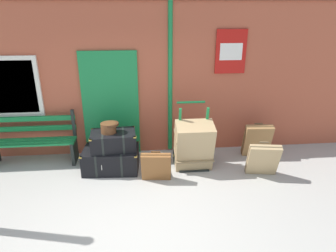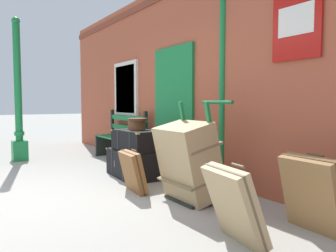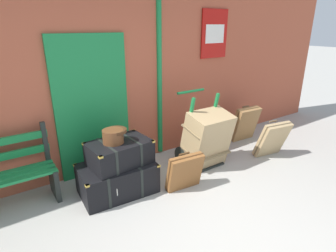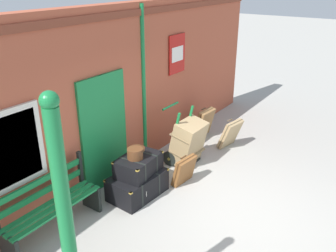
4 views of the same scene
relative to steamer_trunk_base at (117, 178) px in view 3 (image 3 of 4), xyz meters
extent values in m
cube|color=#AD5138|center=(0.38, 0.89, 1.39)|extent=(10.40, 0.30, 3.20)
cube|color=#197A3D|center=(-0.01, 0.71, 0.84)|extent=(1.10, 0.05, 2.10)
cube|color=#0F4924|center=(-0.01, 0.70, 0.84)|extent=(0.06, 0.02, 2.10)
cylinder|color=#197A3D|center=(1.17, 0.73, 1.39)|extent=(0.09, 0.09, 3.14)
cube|color=#B7140F|center=(2.35, 0.71, 1.84)|extent=(0.60, 0.02, 0.84)
cube|color=white|center=(2.35, 0.70, 1.84)|extent=(0.44, 0.01, 0.32)
cube|color=black|center=(-0.74, 0.39, 0.01)|extent=(0.06, 0.40, 0.45)
cube|color=black|center=(-0.74, 0.59, 0.52)|extent=(0.06, 0.06, 0.56)
cube|color=black|center=(0.00, 0.00, 0.00)|extent=(1.04, 0.70, 0.42)
cube|color=black|center=(-0.22, 0.01, 0.00)|extent=(0.08, 0.65, 0.43)
cube|color=black|center=(0.22, -0.01, 0.00)|extent=(0.08, 0.65, 0.43)
cube|color=#B79338|center=(-0.50, -0.27, 0.20)|extent=(0.05, 0.05, 0.02)
cube|color=#B79338|center=(0.46, -0.33, 0.20)|extent=(0.05, 0.05, 0.02)
cube|color=#B79338|center=(-0.46, 0.33, 0.20)|extent=(0.05, 0.05, 0.02)
cube|color=#B79338|center=(0.50, 0.27, 0.20)|extent=(0.05, 0.05, 0.02)
cube|color=silver|center=(0.03, -0.31, 0.00)|extent=(0.36, 0.01, 0.10)
cube|color=black|center=(0.06, 0.01, 0.37)|extent=(0.83, 0.59, 0.32)
cube|color=black|center=(-0.12, 0.00, 0.37)|extent=(0.07, 0.55, 0.33)
cube|color=black|center=(0.24, 0.02, 0.37)|extent=(0.07, 0.55, 0.33)
cube|color=#B79338|center=(-0.30, -0.26, 0.52)|extent=(0.05, 0.05, 0.02)
cube|color=#B79338|center=(0.46, -0.21, 0.52)|extent=(0.05, 0.05, 0.02)
cube|color=#B79338|center=(-0.33, 0.24, 0.52)|extent=(0.05, 0.05, 0.02)
cube|color=#B79338|center=(0.42, 0.29, 0.52)|extent=(0.05, 0.05, 0.02)
cylinder|color=brown|center=(-0.01, 0.02, 0.62)|extent=(0.27, 0.27, 0.18)
cylinder|color=#432715|center=(0.03, 0.02, 0.69)|extent=(0.29, 0.29, 0.04)
cube|color=black|center=(1.53, -0.12, -0.20)|extent=(0.56, 0.28, 0.03)
cube|color=#197A3D|center=(1.28, 0.08, 0.38)|extent=(0.04, 0.29, 1.18)
cube|color=#197A3D|center=(1.78, 0.08, 0.38)|extent=(0.04, 0.29, 1.18)
cylinder|color=#197A3D|center=(1.53, 0.33, 0.96)|extent=(0.54, 0.04, 0.04)
cylinder|color=black|center=(1.21, 0.14, -0.05)|extent=(0.04, 0.32, 0.32)
cylinder|color=#B79338|center=(1.21, 0.14, -0.05)|extent=(0.07, 0.06, 0.06)
cylinder|color=black|center=(1.85, 0.14, -0.05)|extent=(0.04, 0.32, 0.32)
cylinder|color=#B79338|center=(1.85, 0.14, -0.05)|extent=(0.07, 0.06, 0.06)
cube|color=tan|center=(1.53, -0.10, 0.27)|extent=(0.68, 0.62, 0.96)
cube|color=olive|center=(1.53, -0.10, 0.07)|extent=(0.70, 0.45, 0.12)
cube|color=olive|center=(1.53, -0.10, 0.46)|extent=(0.70, 0.45, 0.12)
cube|color=olive|center=(2.89, 0.27, 0.14)|extent=(0.56, 0.35, 0.70)
cylinder|color=brown|center=(2.89, 0.29, 0.49)|extent=(0.16, 0.04, 0.03)
cube|color=brown|center=(2.89, 0.27, 0.14)|extent=(0.56, 0.23, 0.68)
cube|color=tan|center=(2.70, -0.51, 0.12)|extent=(0.59, 0.43, 0.66)
cylinder|color=brown|center=(2.70, -0.48, 0.44)|extent=(0.16, 0.05, 0.03)
cube|color=brown|center=(2.70, -0.51, 0.12)|extent=(0.59, 0.34, 0.63)
cube|color=brown|center=(0.81, -0.47, 0.06)|extent=(0.53, 0.29, 0.54)
cylinder|color=#4F3018|center=(0.81, -0.45, 0.33)|extent=(0.16, 0.04, 0.03)
cube|color=#482C16|center=(0.81, -0.47, 0.06)|extent=(0.53, 0.19, 0.53)
camera|label=1|loc=(0.58, -5.08, 2.62)|focal=32.28mm
camera|label=2|loc=(4.64, -2.42, 0.96)|focal=35.54mm
camera|label=3|loc=(-1.30, -3.14, 1.99)|focal=29.48mm
camera|label=4|loc=(-4.22, -3.55, 3.46)|focal=38.64mm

